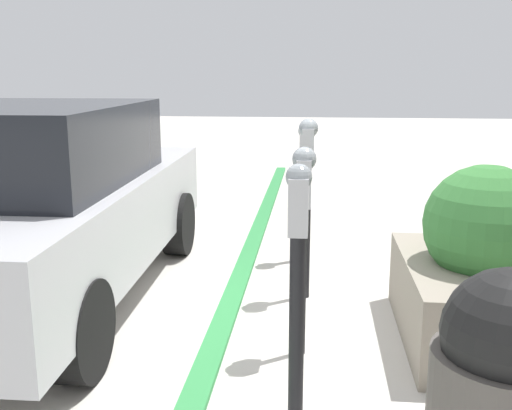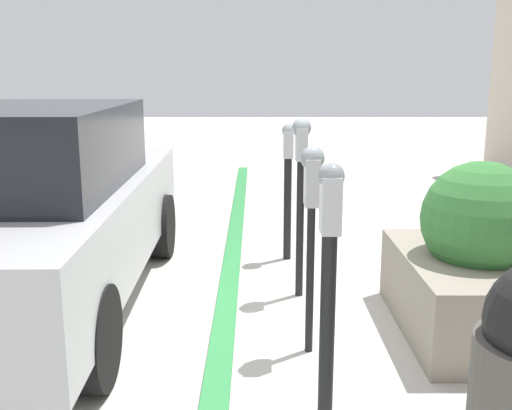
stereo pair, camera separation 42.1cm
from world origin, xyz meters
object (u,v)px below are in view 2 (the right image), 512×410
(parking_meter_fourth, at_px, (288,175))
(parked_car_front, at_px, (20,207))
(parking_meter_second, at_px, (312,199))
(parking_meter_nearest, at_px, (329,272))
(planter_box, at_px, (477,266))
(parking_meter_middle, at_px, (301,171))

(parking_meter_fourth, distance_m, parked_car_front, 2.41)
(parking_meter_second, relative_size, parking_meter_fourth, 1.03)
(parking_meter_nearest, relative_size, parking_meter_second, 1.03)
(parking_meter_second, relative_size, planter_box, 0.92)
(parking_meter_middle, bearing_deg, parking_meter_fourth, 2.75)
(parking_meter_middle, bearing_deg, parking_meter_nearest, 179.63)
(parking_meter_nearest, xyz_separation_m, parking_meter_second, (0.95, -0.00, 0.15))
(parking_meter_nearest, relative_size, parking_meter_fourth, 1.06)
(parked_car_front, bearing_deg, parking_meter_second, -110.53)
(parking_meter_fourth, bearing_deg, parked_car_front, 120.70)
(parked_car_front, bearing_deg, parking_meter_middle, -84.21)
(planter_box, relative_size, parked_car_front, 0.36)
(parking_meter_middle, height_order, parked_car_front, parked_car_front)
(parking_meter_middle, height_order, planter_box, parking_meter_middle)
(parking_meter_nearest, xyz_separation_m, planter_box, (1.26, -1.18, -0.39))
(parking_meter_second, relative_size, parked_car_front, 0.33)
(parking_meter_nearest, bearing_deg, parking_meter_fourth, 0.67)
(parking_meter_fourth, height_order, parked_car_front, parked_car_front)
(parking_meter_middle, bearing_deg, planter_box, -120.43)
(planter_box, bearing_deg, parked_car_front, 82.44)
(parking_meter_fourth, xyz_separation_m, parked_car_front, (-1.23, 2.07, -0.03))
(parking_meter_second, distance_m, parking_meter_middle, 1.00)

